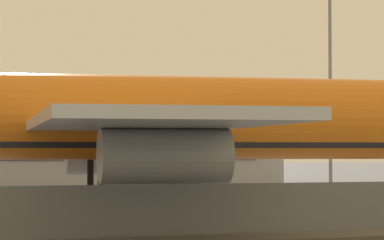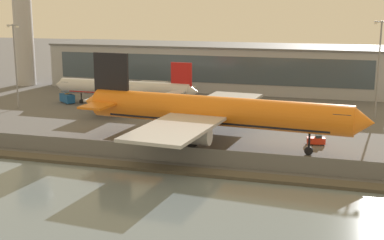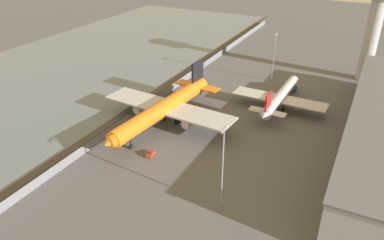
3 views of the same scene
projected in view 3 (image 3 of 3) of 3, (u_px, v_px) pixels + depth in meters
The scene contains 11 objects.
ground_plane at pixel (190, 115), 129.89m from camera, with size 500.00×500.00×0.00m, color #565659.
waterfront_lagoon at pixel (41, 81), 158.21m from camera, with size 320.00×98.00×0.01m.
shoreline_seawall at pixel (141, 103), 137.95m from camera, with size 320.00×3.00×0.50m.
perimeter_fence at pixel (151, 102), 135.65m from camera, with size 280.00×0.10×2.69m.
cargo_jet_orange at pixel (165, 108), 120.58m from camera, with size 54.15×46.55×16.07m.
passenger_jet_silver at pixel (280, 97), 132.71m from camera, with size 38.88×33.19×11.47m.
baggage_tug at pixel (151, 154), 106.40m from camera, with size 3.42×2.11×1.80m.
ops_van at pixel (290, 89), 147.17m from camera, with size 5.39×4.86×2.48m.
control_tower at pixel (375, 23), 148.94m from camera, with size 11.43×11.43×41.32m.
apron_light_mast_apron_west at pixel (223, 165), 81.95m from camera, with size 3.20×0.40×21.45m.
apron_light_mast_apron_east at pixel (274, 55), 152.49m from camera, with size 3.20×0.40×20.25m.
Camera 3 is at (103.07, 52.80, 58.85)m, focal length 35.00 mm.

